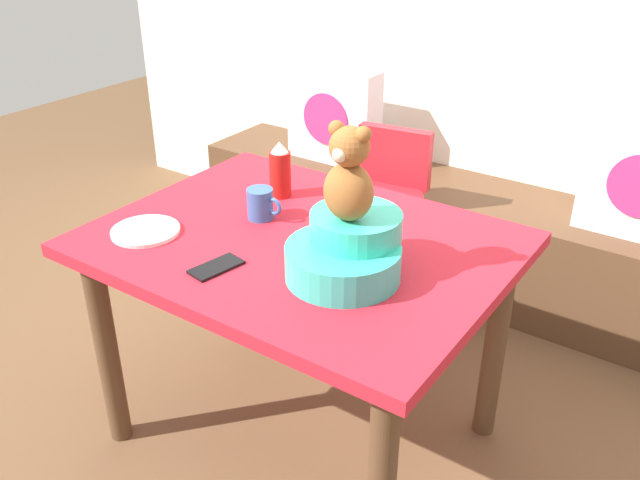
% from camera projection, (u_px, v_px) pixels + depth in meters
% --- Properties ---
extents(ground_plane, '(8.00, 8.00, 0.00)m').
position_uv_depth(ground_plane, '(303.00, 431.00, 2.31)').
color(ground_plane, brown).
extents(window_bench, '(2.60, 0.44, 0.46)m').
position_uv_depth(window_bench, '(458.00, 236.00, 3.08)').
color(window_bench, brown).
rests_on(window_bench, ground_plane).
extents(pillow_floral_left, '(0.44, 0.15, 0.44)m').
position_uv_depth(pillow_floral_left, '(334.00, 115.00, 3.19)').
color(pillow_floral_left, silver).
rests_on(pillow_floral_left, window_bench).
extents(dining_table, '(1.17, 0.90, 0.74)m').
position_uv_depth(dining_table, '(301.00, 271.00, 2.02)').
color(dining_table, red).
rests_on(dining_table, ground_plane).
extents(highchair, '(0.36, 0.48, 0.79)m').
position_uv_depth(highchair, '(381.00, 202.00, 2.71)').
color(highchair, red).
rests_on(highchair, ground_plane).
extents(infant_seat_teal, '(0.30, 0.33, 0.16)m').
position_uv_depth(infant_seat_teal, '(347.00, 250.00, 1.76)').
color(infant_seat_teal, '#33C3AA').
rests_on(infant_seat_teal, dining_table).
extents(teddy_bear, '(0.13, 0.12, 0.25)m').
position_uv_depth(teddy_bear, '(349.00, 176.00, 1.66)').
color(teddy_bear, '#995C2B').
rests_on(teddy_bear, infant_seat_teal).
extents(ketchup_bottle, '(0.07, 0.07, 0.18)m').
position_uv_depth(ketchup_bottle, '(280.00, 171.00, 2.19)').
color(ketchup_bottle, red).
rests_on(ketchup_bottle, dining_table).
extents(coffee_mug, '(0.12, 0.08, 0.09)m').
position_uv_depth(coffee_mug, '(261.00, 204.00, 2.06)').
color(coffee_mug, '#335999').
rests_on(coffee_mug, dining_table).
extents(dinner_plate_near, '(0.20, 0.20, 0.01)m').
position_uv_depth(dinner_plate_near, '(146.00, 231.00, 1.99)').
color(dinner_plate_near, white).
rests_on(dinner_plate_near, dining_table).
extents(cell_phone, '(0.10, 0.15, 0.01)m').
position_uv_depth(cell_phone, '(216.00, 267.00, 1.81)').
color(cell_phone, black).
rests_on(cell_phone, dining_table).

